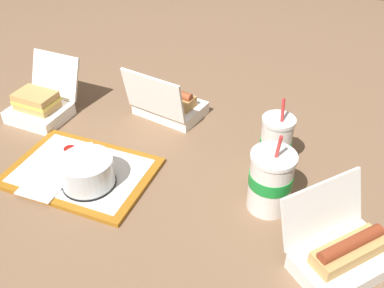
# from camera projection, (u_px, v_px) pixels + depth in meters

# --- Properties ---
(ground_plane) EXTENTS (3.20, 3.20, 0.00)m
(ground_plane) POSITION_uv_depth(u_px,v_px,m) (176.00, 164.00, 1.16)
(ground_plane) COLOR brown
(food_tray) EXTENTS (0.38, 0.28, 0.01)m
(food_tray) POSITION_uv_depth(u_px,v_px,m) (81.00, 172.00, 1.13)
(food_tray) COLOR #A56619
(food_tray) RESTS_ON ground_plane
(cake_container) EXTENTS (0.14, 0.14, 0.08)m
(cake_container) POSITION_uv_depth(u_px,v_px,m) (87.00, 173.00, 1.06)
(cake_container) COLOR black
(cake_container) RESTS_ON food_tray
(ketchup_cup) EXTENTS (0.04, 0.04, 0.02)m
(ketchup_cup) POSITION_uv_depth(u_px,v_px,m) (70.00, 152.00, 1.16)
(ketchup_cup) COLOR white
(ketchup_cup) RESTS_ON food_tray
(napkin_stack) EXTENTS (0.10, 0.10, 0.00)m
(napkin_stack) POSITION_uv_depth(u_px,v_px,m) (43.00, 186.00, 1.07)
(napkin_stack) COLOR white
(napkin_stack) RESTS_ON food_tray
(plastic_fork) EXTENTS (0.10, 0.06, 0.00)m
(plastic_fork) POSITION_uv_depth(u_px,v_px,m) (73.00, 145.00, 1.20)
(plastic_fork) COLOR white
(plastic_fork) RESTS_ON food_tray
(clamshell_hotdog_front) EXTENTS (0.27, 0.27, 0.16)m
(clamshell_hotdog_front) POSITION_uv_depth(u_px,v_px,m) (343.00, 253.00, 0.87)
(clamshell_hotdog_front) COLOR white
(clamshell_hotdog_front) RESTS_ON ground_plane
(clamshell_sandwich_back) EXTENTS (0.19, 0.22, 0.17)m
(clamshell_sandwich_back) POSITION_uv_depth(u_px,v_px,m) (40.00, 105.00, 1.32)
(clamshell_sandwich_back) COLOR white
(clamshell_sandwich_back) RESTS_ON ground_plane
(clamshell_hotdog_right) EXTENTS (0.24, 0.21, 0.17)m
(clamshell_hotdog_right) POSITION_uv_depth(u_px,v_px,m) (168.00, 104.00, 1.33)
(clamshell_hotdog_right) COLOR white
(clamshell_hotdog_right) RESTS_ON ground_plane
(soda_cup_left) EXTENTS (0.11, 0.11, 0.22)m
(soda_cup_left) POSITION_uv_depth(u_px,v_px,m) (270.00, 181.00, 0.99)
(soda_cup_left) COLOR white
(soda_cup_left) RESTS_ON ground_plane
(soda_cup_right) EXTENTS (0.09, 0.09, 0.21)m
(soda_cup_right) POSITION_uv_depth(u_px,v_px,m) (276.00, 143.00, 1.11)
(soda_cup_right) COLOR white
(soda_cup_right) RESTS_ON ground_plane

